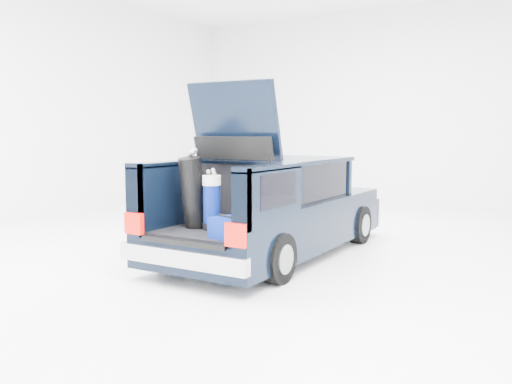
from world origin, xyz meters
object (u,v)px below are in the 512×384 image
Objects in this scene: red_suitcase at (257,209)px; blue_golf_bag at (212,202)px; car at (277,209)px; blue_duffel at (233,229)px; black_golf_bag at (193,192)px.

blue_golf_bag reaches higher than red_suitcase.
blue_duffel is at bearing -75.71° from car.
car is at bearing 97.88° from blue_golf_bag.
car reaches higher than red_suitcase.
blue_golf_bag is at bearing -92.52° from car.
blue_duffel is at bearing -87.70° from red_suitcase.
car is 8.08× the size of blue_duffel.
car is at bearing 111.77° from red_suitcase.
blue_duffel is (0.83, -0.34, -0.34)m from black_golf_bag.
black_golf_bag reaches higher than blue_golf_bag.
car is 7.77× the size of red_suitcase.
black_golf_bag reaches higher than red_suitcase.
red_suitcase is 0.60m from blue_golf_bag.
red_suitcase is at bearing 10.80° from black_golf_bag.
black_golf_bag is (-0.83, -0.21, 0.18)m from red_suitcase.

